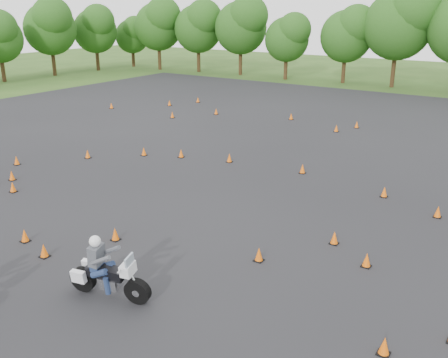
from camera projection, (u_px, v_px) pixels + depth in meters
ground at (162, 241)px, 17.80m from camera, size 140.00×140.00×0.00m
asphalt_pad at (248, 192)px, 22.52m from camera, size 62.00×62.00×0.00m
traffic_cones at (237, 193)px, 21.73m from camera, size 36.37×32.85×0.45m
rider_grey at (109, 266)px, 14.09m from camera, size 2.69×1.34×1.99m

